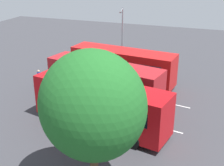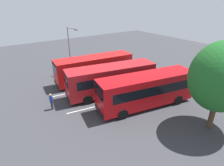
% 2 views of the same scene
% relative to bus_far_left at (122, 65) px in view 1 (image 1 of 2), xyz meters
% --- Properties ---
extents(ground_plane, '(66.26, 66.26, 0.00)m').
position_rel_bus_far_left_xyz_m(ground_plane, '(-0.38, 4.17, -1.85)').
color(ground_plane, '#38383D').
extents(bus_far_left, '(10.31, 3.69, 3.36)m').
position_rel_bus_far_left_xyz_m(bus_far_left, '(0.00, 0.00, 0.00)').
color(bus_far_left, red).
rests_on(bus_far_left, ground).
extents(bus_center_left, '(10.37, 4.43, 3.36)m').
position_rel_bus_far_left_xyz_m(bus_center_left, '(0.25, 4.23, 0.00)').
color(bus_center_left, '#AD191E').
rests_on(bus_center_left, ground).
extents(bus_center_right, '(10.37, 4.41, 3.36)m').
position_rel_bus_far_left_xyz_m(bus_center_right, '(-1.12, 8.38, 0.00)').
color(bus_center_right, '#B70C11').
rests_on(bus_center_right, ground).
extents(pedestrian, '(0.45, 0.45, 1.75)m').
position_rel_bus_far_left_xyz_m(pedestrian, '(6.98, 3.63, -0.81)').
color(pedestrian, '#232833').
rests_on(pedestrian, ground).
extents(street_lamp, '(0.63, 2.20, 6.66)m').
position_rel_bus_far_left_xyz_m(street_lamp, '(1.38, -4.05, 2.02)').
color(street_lamp, gray).
rests_on(street_lamp, ground).
extents(depot_tree, '(5.29, 4.77, 7.49)m').
position_rel_bus_far_left_xyz_m(depot_tree, '(-3.16, 14.16, 2.86)').
color(depot_tree, '#4C3823').
rests_on(depot_tree, ground).
extents(lane_stripe_outer_left, '(13.06, 2.22, 0.01)m').
position_rel_bus_far_left_xyz_m(lane_stripe_outer_left, '(-0.38, 2.10, -1.84)').
color(lane_stripe_outer_left, silver).
rests_on(lane_stripe_outer_left, ground).
extents(lane_stripe_inner_left, '(13.06, 2.22, 0.01)m').
position_rel_bus_far_left_xyz_m(lane_stripe_inner_left, '(-0.38, 6.24, -1.84)').
color(lane_stripe_inner_left, silver).
rests_on(lane_stripe_inner_left, ground).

